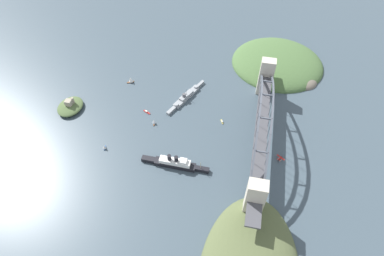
% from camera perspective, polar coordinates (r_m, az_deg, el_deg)
% --- Properties ---
extents(ground_plane, '(1400.00, 1400.00, 0.00)m').
position_cam_1_polar(ground_plane, '(389.52, 11.61, -2.61)').
color(ground_plane, '#3D4C56').
extents(harbor_arch_bridge, '(244.28, 18.14, 64.55)m').
position_cam_1_polar(harbor_arch_bridge, '(367.60, 12.30, 0.23)').
color(harbor_arch_bridge, beige).
rests_on(harbor_arch_bridge, ground).
extents(headland_east_shore, '(132.58, 135.97, 31.57)m').
position_cam_1_polar(headland_east_shore, '(506.65, 15.16, 10.86)').
color(headland_east_shore, '#476638').
rests_on(headland_east_shore, ground).
extents(ocean_liner, '(10.34, 77.79, 17.13)m').
position_cam_1_polar(ocean_liner, '(358.55, -3.10, -6.28)').
color(ocean_liner, black).
rests_on(ocean_liner, ground).
extents(naval_cruiser, '(74.06, 37.07, 16.48)m').
position_cam_1_polar(naval_cruiser, '(432.06, -1.09, 5.61)').
color(naval_cruiser, gray).
rests_on(naval_cruiser, ground).
extents(fort_island_mid_harbor, '(38.13, 31.65, 15.62)m').
position_cam_1_polar(fort_island_mid_harbor, '(446.15, -20.92, 3.65)').
color(fort_island_mid_harbor, '#4C6038').
rests_on(fort_island_mid_harbor, ground).
extents(seaplane_taxiing_near_bridge, '(8.35, 9.40, 4.91)m').
position_cam_1_polar(seaplane_taxiing_near_bridge, '(378.92, 15.47, -5.23)').
color(seaplane_taxiing_near_bridge, '#B7B7B2').
rests_on(seaplane_taxiing_near_bridge, ground).
extents(small_boat_0, '(6.42, 10.66, 2.41)m').
position_cam_1_polar(small_boat_0, '(418.58, -8.09, 2.87)').
color(small_boat_0, '#B2231E').
rests_on(small_boat_0, ground).
extents(small_boat_1, '(7.41, 4.60, 7.88)m').
position_cam_1_polar(small_boat_1, '(401.68, -6.81, 1.15)').
color(small_boat_1, brown).
rests_on(small_boat_1, ground).
extents(small_boat_2, '(6.97, 4.52, 7.21)m').
position_cam_1_polar(small_boat_2, '(387.36, -15.40, -3.27)').
color(small_boat_2, '#234C8C').
rests_on(small_boat_2, ground).
extents(small_boat_3, '(7.86, 9.76, 10.14)m').
position_cam_1_polar(small_boat_3, '(463.59, -10.87, 8.48)').
color(small_boat_3, brown).
rests_on(small_boat_3, ground).
extents(small_boat_4, '(7.68, 4.20, 2.28)m').
position_cam_1_polar(small_boat_4, '(404.56, 5.38, 1.15)').
color(small_boat_4, gold).
rests_on(small_boat_4, ground).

